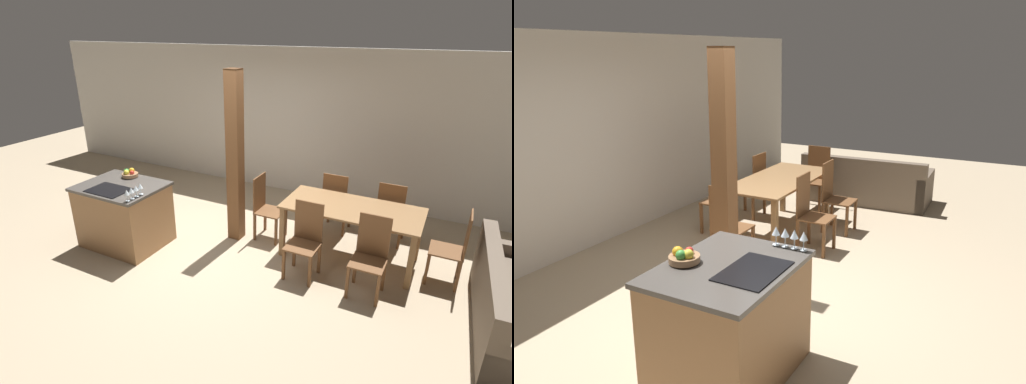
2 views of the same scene
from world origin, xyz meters
The scene contains 17 objects.
ground_plane centered at (0.00, 0.00, 0.00)m, with size 16.00×16.00×0.00m, color tan.
wall_back centered at (0.00, 2.64, 1.35)m, with size 11.20×0.08×2.70m.
kitchen_island centered at (-1.25, -0.43, 0.47)m, with size 1.17×0.92×0.94m.
fruit_bowl centered at (-1.37, -0.12, 0.99)m, with size 0.24×0.24×0.12m.
wine_glass_near centered at (-0.74, -0.82, 1.06)m, with size 0.07×0.07×0.16m.
wine_glass_middle centered at (-0.74, -0.74, 1.06)m, with size 0.07×0.07×0.16m.
wine_glass_far centered at (-0.74, -0.66, 1.06)m, with size 0.07×0.07×0.16m.
wine_glass_end centered at (-0.74, -0.57, 1.06)m, with size 0.07×0.07×0.16m.
dining_table centered at (1.81, 0.70, 0.67)m, with size 1.84×0.88×0.78m.
dining_chair_near_left centered at (1.39, 0.04, 0.51)m, with size 0.40×0.40×0.99m.
dining_chair_near_right centered at (2.22, 0.04, 0.51)m, with size 0.40×0.40×0.99m.
dining_chair_far_left centered at (1.39, 1.36, 0.51)m, with size 0.40×0.40×0.99m.
dining_chair_far_right centered at (2.22, 1.36, 0.51)m, with size 0.40×0.40×0.99m.
dining_chair_head_end centered at (0.51, 0.70, 0.51)m, with size 0.40×0.40×0.99m.
dining_chair_foot_end centered at (3.11, 0.70, 0.51)m, with size 0.40×0.40×0.99m.
couch centered at (3.82, 0.08, 0.27)m, with size 1.01×2.09×0.80m.
timber_post centered at (0.11, 0.48, 1.26)m, with size 0.20×0.20×2.52m.
Camera 2 is at (-4.12, -2.33, 2.48)m, focal length 35.00 mm.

